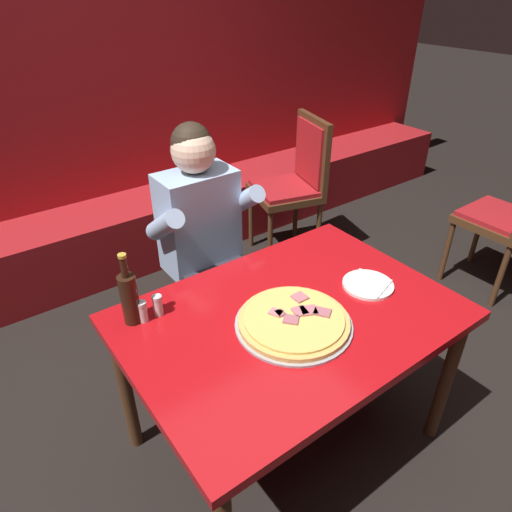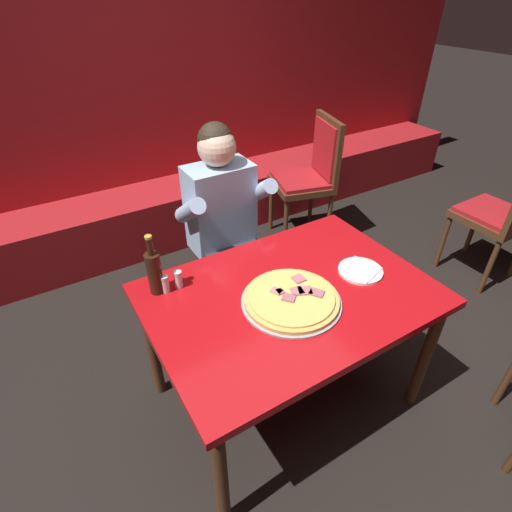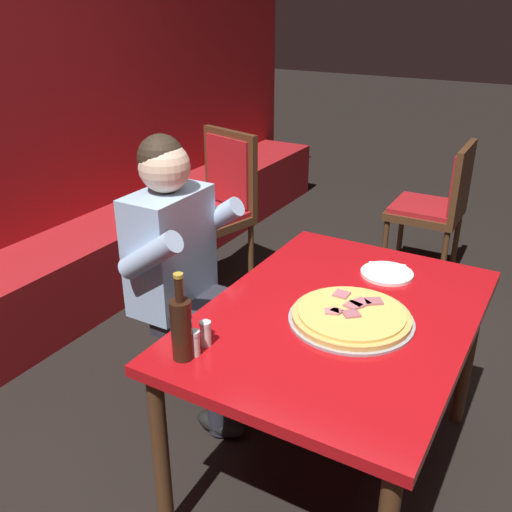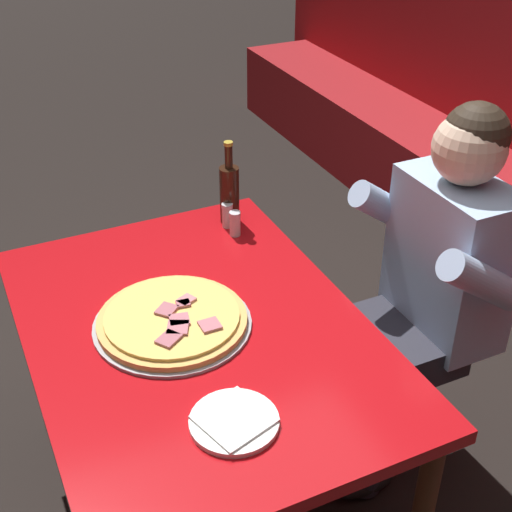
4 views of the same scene
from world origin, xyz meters
TOP-DOWN VIEW (x-y plane):
  - ground_plane at (0.00, 0.00)m, footprint 24.00×24.00m
  - main_dining_table at (0.00, 0.00)m, footprint 1.26×0.89m
  - pizza at (-0.04, -0.06)m, footprint 0.43×0.43m
  - plate_white_paper at (0.37, -0.05)m, footprint 0.21×0.21m
  - beer_bottle at (-0.50, 0.32)m, footprint 0.07×0.07m
  - shaker_oregano at (-0.47, 0.29)m, footprint 0.04×0.04m
  - shaker_red_pepper_flakes at (-0.41, 0.29)m, footprint 0.04×0.04m
  - diner_seated_blue_shirt at (0.06, 0.72)m, footprint 0.53×0.53m

SIDE VIEW (x-z plane):
  - ground_plane at x=0.00m, z-range 0.00..0.00m
  - main_dining_table at x=0.00m, z-range 0.29..1.03m
  - diner_seated_blue_shirt at x=0.06m, z-range 0.07..1.34m
  - plate_white_paper at x=0.37m, z-range 0.74..0.76m
  - pizza at x=-0.04m, z-range 0.74..0.78m
  - shaker_oregano at x=-0.47m, z-range 0.74..0.82m
  - shaker_red_pepper_flakes at x=-0.41m, z-range 0.74..0.82m
  - beer_bottle at x=-0.50m, z-range 0.71..1.00m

